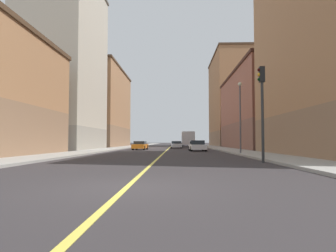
{
  "coord_description": "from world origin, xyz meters",
  "views": [
    {
      "loc": [
        1.34,
        -8.16,
        1.25
      ],
      "look_at": [
        -0.2,
        44.87,
        3.89
      ],
      "focal_mm": 32.14,
      "sensor_mm": 36.0,
      "label": 1
    }
  ],
  "objects": [
    {
      "name": "ground_plane",
      "position": [
        0.0,
        0.0,
        0.0
      ],
      "size": [
        400.0,
        400.0,
        0.0
      ],
      "primitive_type": "plane",
      "color": "#322D2F",
      "rests_on": "ground"
    },
    {
      "name": "sidewalk_left",
      "position": [
        8.39,
        49.0,
        0.07
      ],
      "size": [
        3.45,
        168.0,
        0.15
      ],
      "primitive_type": "cube",
      "color": "#9E9B93",
      "rests_on": "ground"
    },
    {
      "name": "sidewalk_right",
      "position": [
        -8.39,
        49.0,
        0.07
      ],
      "size": [
        3.45,
        168.0,
        0.15
      ],
      "primitive_type": "cube",
      "color": "#9E9B93",
      "rests_on": "ground"
    },
    {
      "name": "lane_center_stripe",
      "position": [
        0.0,
        49.0,
        0.01
      ],
      "size": [
        0.16,
        154.0,
        0.01
      ],
      "primitive_type": "cube",
      "color": "#E5D14C",
      "rests_on": "ground"
    },
    {
      "name": "building_left_mid",
      "position": [
        14.51,
        39.1,
        6.05
      ],
      "size": [
        9.08,
        24.99,
        12.08
      ],
      "color": "brown",
      "rests_on": "ground"
    },
    {
      "name": "building_left_far",
      "position": [
        14.51,
        63.36,
        10.73
      ],
      "size": [
        9.08,
        21.21,
        21.45
      ],
      "color": "#8F6B4F",
      "rests_on": "ground"
    },
    {
      "name": "building_right_midblock",
      "position": [
        -14.51,
        33.3,
        12.13
      ],
      "size": [
        9.08,
        15.02,
        24.24
      ],
      "color": "#9D9688",
      "rests_on": "ground"
    },
    {
      "name": "building_right_distant",
      "position": [
        -14.51,
        54.43,
        8.17
      ],
      "size": [
        9.08,
        22.69,
        16.33
      ],
      "color": "#8F6B4F",
      "rests_on": "ground"
    },
    {
      "name": "traffic_light_left_near",
      "position": [
        6.25,
        9.17,
        3.62
      ],
      "size": [
        0.4,
        0.32,
        5.54
      ],
      "color": "#2D2D2D",
      "rests_on": "ground"
    },
    {
      "name": "street_lamp_left_near",
      "position": [
        7.27,
        19.94,
        4.2
      ],
      "size": [
        0.36,
        0.36,
        6.62
      ],
      "color": "#4C4C51",
      "rests_on": "ground"
    },
    {
      "name": "car_silver",
      "position": [
        1.26,
        43.58,
        0.6
      ],
      "size": [
        2.0,
        4.35,
        1.22
      ],
      "color": "silver",
      "rests_on": "ground"
    },
    {
      "name": "car_white",
      "position": [
        3.91,
        29.41,
        0.63
      ],
      "size": [
        2.07,
        4.52,
        1.32
      ],
      "color": "white",
      "rests_on": "ground"
    },
    {
      "name": "car_orange",
      "position": [
        -3.8,
        34.03,
        0.61
      ],
      "size": [
        1.91,
        4.58,
        1.22
      ],
      "color": "orange",
      "rests_on": "ground"
    },
    {
      "name": "box_truck",
      "position": [
        3.65,
        53.68,
        1.65
      ],
      "size": [
        2.59,
        7.19,
        3.12
      ],
      "color": "navy",
      "rests_on": "ground"
    }
  ]
}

